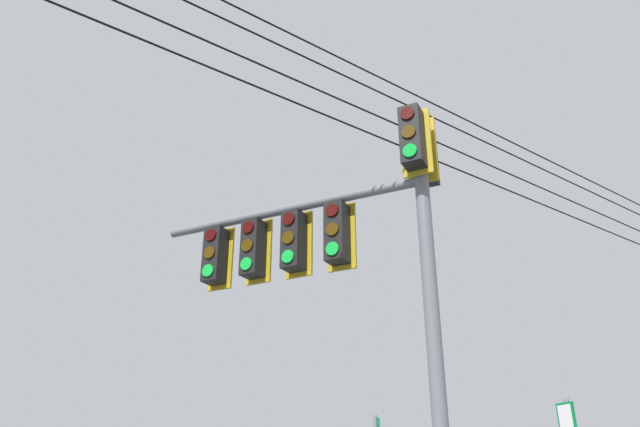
{
  "coord_description": "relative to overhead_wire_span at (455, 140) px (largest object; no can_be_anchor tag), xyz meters",
  "views": [
    {
      "loc": [
        -8.15,
        -1.92,
        2.16
      ],
      "look_at": [
        -0.59,
        1.45,
        5.87
      ],
      "focal_mm": 33.98,
      "sensor_mm": 36.0,
      "label": 1
    }
  ],
  "objects": [
    {
      "name": "signal_mast_assembly",
      "position": [
        -0.7,
        1.6,
        -1.85
      ],
      "size": [
        0.97,
        4.62,
        7.12
      ],
      "color": "slate",
      "rests_on": "ground"
    },
    {
      "name": "overhead_wire_span",
      "position": [
        0.0,
        0.0,
        0.0
      ],
      "size": [
        16.74,
        8.78,
        1.61
      ],
      "color": "black"
    }
  ]
}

